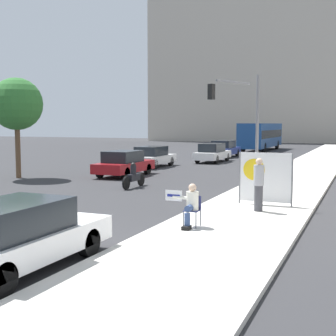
# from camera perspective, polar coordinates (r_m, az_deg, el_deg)

# --- Properties ---
(ground_plane) EXTENTS (160.00, 160.00, 0.00)m
(ground_plane) POSITION_cam_1_polar(r_m,az_deg,el_deg) (12.20, -16.97, -8.94)
(ground_plane) COLOR #303033
(sidewalk_curb) EXTENTS (3.83, 90.00, 0.12)m
(sidewalk_curb) POSITION_cam_1_polar(r_m,az_deg,el_deg) (24.45, 14.71, -1.63)
(sidewalk_curb) COLOR beige
(sidewalk_curb) RESTS_ON ground_plane
(building_backdrop_far) EXTENTS (52.00, 12.00, 25.08)m
(building_backdrop_far) POSITION_cam_1_polar(r_m,az_deg,el_deg) (81.94, 16.46, 11.86)
(building_backdrop_far) COLOR #BCB2A3
(building_backdrop_far) RESTS_ON ground_plane
(seated_protester) EXTENTS (0.98, 0.77, 1.20)m
(seated_protester) POSITION_cam_1_polar(r_m,az_deg,el_deg) (12.98, 2.77, -4.40)
(seated_protester) COLOR #474C56
(seated_protester) RESTS_ON sidewalk_curb
(jogger_on_sidewalk) EXTENTS (0.34, 0.34, 1.74)m
(jogger_on_sidewalk) POSITION_cam_1_polar(r_m,az_deg,el_deg) (15.56, 11.00, -1.94)
(jogger_on_sidewalk) COLOR #424247
(jogger_on_sidewalk) RESTS_ON sidewalk_curb
(protest_banner) EXTENTS (1.91, 0.06, 1.85)m
(protest_banner) POSITION_cam_1_polar(r_m,az_deg,el_deg) (16.85, 11.72, -1.10)
(protest_banner) COLOR slate
(protest_banner) RESTS_ON sidewalk_curb
(traffic_light_pole) EXTENTS (3.03, 2.80, 5.32)m
(traffic_light_pole) POSITION_cam_1_polar(r_m,az_deg,el_deg) (24.70, 8.59, 7.10)
(traffic_light_pole) COLOR slate
(traffic_light_pole) RESTS_ON sidewalk_curb
(parked_car_curbside) EXTENTS (1.81, 4.44, 1.43)m
(parked_car_curbside) POSITION_cam_1_polar(r_m,az_deg,el_deg) (10.02, -18.01, -7.88)
(parked_car_curbside) COLOR white
(parked_car_curbside) RESTS_ON ground_plane
(car_on_road_nearest) EXTENTS (1.83, 4.38, 1.45)m
(car_on_road_nearest) POSITION_cam_1_polar(r_m,az_deg,el_deg) (26.83, -5.39, 0.55)
(car_on_road_nearest) COLOR maroon
(car_on_road_nearest) RESTS_ON ground_plane
(car_on_road_midblock) EXTENTS (1.83, 4.42, 1.44)m
(car_on_road_midblock) POSITION_cam_1_polar(r_m,az_deg,el_deg) (32.44, -1.95, 1.39)
(car_on_road_midblock) COLOR white
(car_on_road_midblock) RESTS_ON ground_plane
(car_on_road_distant) EXTENTS (1.71, 4.74, 1.47)m
(car_on_road_distant) POSITION_cam_1_polar(r_m,az_deg,el_deg) (36.78, 5.44, 1.86)
(car_on_road_distant) COLOR white
(car_on_road_distant) RESTS_ON ground_plane
(car_on_road_far_lane) EXTENTS (1.90, 4.61, 1.49)m
(car_on_road_far_lane) POSITION_cam_1_polar(r_m,az_deg,el_deg) (42.63, 6.83, 2.34)
(car_on_road_far_lane) COLOR navy
(car_on_road_far_lane) RESTS_ON ground_plane
(city_bus_on_road) EXTENTS (2.53, 12.23, 3.04)m
(city_bus_on_road) POSITION_cam_1_polar(r_m,az_deg,el_deg) (53.57, 11.30, 3.98)
(city_bus_on_road) COLOR navy
(city_bus_on_road) RESTS_ON ground_plane
(motorcycle_on_road) EXTENTS (0.28, 2.12, 1.18)m
(motorcycle_on_road) POSITION_cam_1_polar(r_m,az_deg,el_deg) (21.94, -4.21, -1.05)
(motorcycle_on_road) COLOR black
(motorcycle_on_road) RESTS_ON ground_plane
(street_tree_near_curb) EXTENTS (2.86, 2.86, 5.50)m
(street_tree_near_curb) POSITION_cam_1_polar(r_m,az_deg,el_deg) (27.05, -17.98, 7.39)
(street_tree_near_curb) COLOR brown
(street_tree_near_curb) RESTS_ON ground_plane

